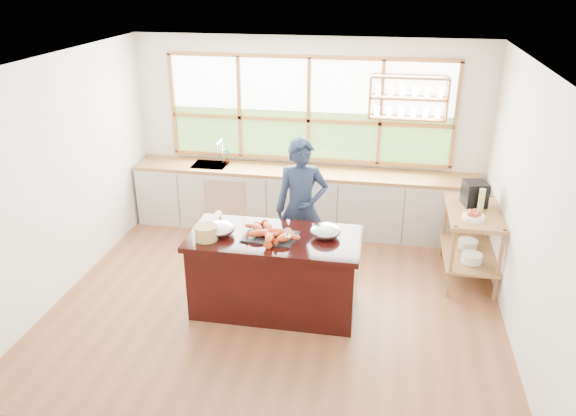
% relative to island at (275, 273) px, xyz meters
% --- Properties ---
extents(ground_plane, '(5.00, 5.00, 0.00)m').
position_rel_island_xyz_m(ground_plane, '(0.00, 0.20, -0.45)').
color(ground_plane, brown).
extents(room_shell, '(5.02, 4.52, 2.71)m').
position_rel_island_xyz_m(room_shell, '(0.02, 0.71, 1.30)').
color(room_shell, silver).
rests_on(room_shell, ground_plane).
extents(back_counter, '(4.90, 0.63, 0.90)m').
position_rel_island_xyz_m(back_counter, '(-0.02, 2.14, 0.00)').
color(back_counter, '#B3B0A9').
rests_on(back_counter, ground_plane).
extents(right_shelf_unit, '(0.62, 1.10, 0.90)m').
position_rel_island_xyz_m(right_shelf_unit, '(2.19, 1.09, 0.15)').
color(right_shelf_unit, '#9B633A').
rests_on(right_shelf_unit, ground_plane).
extents(island, '(1.85, 0.90, 0.90)m').
position_rel_island_xyz_m(island, '(0.00, 0.00, 0.00)').
color(island, black).
rests_on(island, ground_plane).
extents(cook, '(0.70, 0.53, 1.74)m').
position_rel_island_xyz_m(cook, '(0.15, 0.85, 0.42)').
color(cook, '#19243C').
rests_on(cook, ground_plane).
extents(potted_plant, '(0.15, 0.13, 0.24)m').
position_rel_island_xyz_m(potted_plant, '(-1.16, 2.20, 0.57)').
color(potted_plant, slate).
rests_on(potted_plant, back_counter).
extents(cutting_board, '(0.46, 0.39, 0.01)m').
position_rel_island_xyz_m(cutting_board, '(-0.05, 2.14, 0.45)').
color(cutting_board, '#76CE42').
rests_on(cutting_board, back_counter).
extents(espresso_machine, '(0.31, 0.32, 0.29)m').
position_rel_island_xyz_m(espresso_machine, '(2.19, 1.27, 0.59)').
color(espresso_machine, black).
rests_on(espresso_machine, right_shelf_unit).
extents(wine_bottle, '(0.07, 0.07, 0.29)m').
position_rel_island_xyz_m(wine_bottle, '(2.24, 1.06, 0.59)').
color(wine_bottle, '#B6C95F').
rests_on(wine_bottle, right_shelf_unit).
extents(fruit_bowl, '(0.25, 0.25, 0.11)m').
position_rel_island_xyz_m(fruit_bowl, '(2.14, 0.84, 0.49)').
color(fruit_bowl, white).
rests_on(fruit_bowl, right_shelf_unit).
extents(slate_board, '(0.59, 0.46, 0.02)m').
position_rel_island_xyz_m(slate_board, '(-0.04, -0.03, 0.45)').
color(slate_board, black).
rests_on(slate_board, island).
extents(lobster_pile, '(0.55, 0.48, 0.08)m').
position_rel_island_xyz_m(lobster_pile, '(-0.05, -0.05, 0.50)').
color(lobster_pile, '#CA401B').
rests_on(lobster_pile, slate_board).
extents(mixing_bowl_left, '(0.33, 0.33, 0.16)m').
position_rel_island_xyz_m(mixing_bowl_left, '(-0.59, -0.06, 0.52)').
color(mixing_bowl_left, '#AEB0B5').
rests_on(mixing_bowl_left, island).
extents(mixing_bowl_right, '(0.33, 0.33, 0.16)m').
position_rel_island_xyz_m(mixing_bowl_right, '(0.53, 0.08, 0.51)').
color(mixing_bowl_right, '#AEB0B5').
rests_on(mixing_bowl_right, island).
extents(wine_glass, '(0.08, 0.08, 0.22)m').
position_rel_island_xyz_m(wine_glass, '(0.18, -0.23, 0.61)').
color(wine_glass, white).
rests_on(wine_glass, island).
extents(wicker_basket, '(0.24, 0.24, 0.16)m').
position_rel_island_xyz_m(wicker_basket, '(-0.69, -0.20, 0.52)').
color(wicker_basket, tan).
rests_on(wicker_basket, island).
extents(parchment_roll, '(0.08, 0.30, 0.08)m').
position_rel_island_xyz_m(parchment_roll, '(-0.74, 0.24, 0.49)').
color(parchment_roll, silver).
rests_on(parchment_roll, island).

